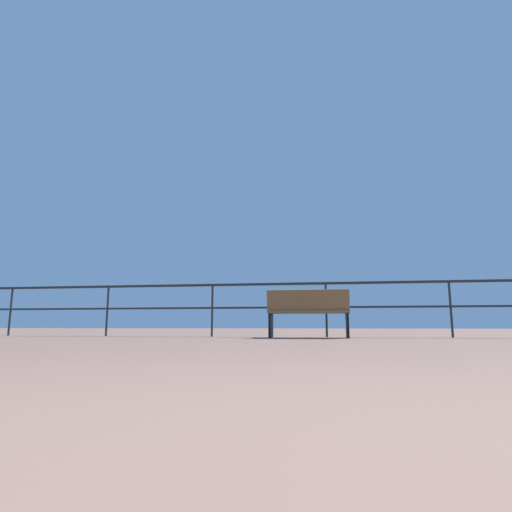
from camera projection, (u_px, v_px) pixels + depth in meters
name	position (u px, v px, depth m)	size (l,w,h in m)	color
pier_railing	(326.00, 296.00, 8.41)	(23.71, 0.05, 1.10)	#232728
bench_near_left	(308.00, 310.00, 7.70)	(1.50, 0.65, 0.88)	brown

